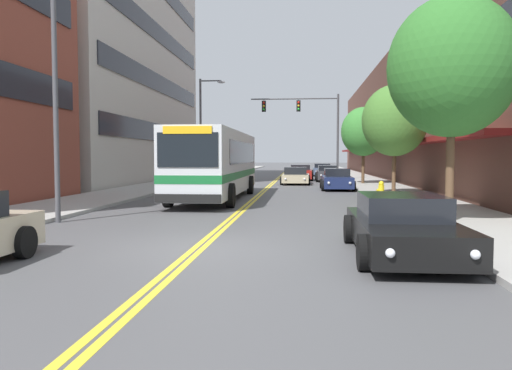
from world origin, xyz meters
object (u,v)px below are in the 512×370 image
at_px(traffic_signal_mast, 309,119).
at_px(street_lamp_left_near, 65,51).
at_px(car_black_parked_right_foreground, 403,227).
at_px(car_slate_blue_parked_right_end, 322,170).
at_px(fire_hydrant, 381,190).
at_px(car_white_parked_left_mid, 211,177).
at_px(car_beige_moving_lead, 296,176).
at_px(car_dark_grey_parked_right_far, 327,174).
at_px(city_bus, 217,161).
at_px(street_lamp_left_far, 204,122).
at_px(street_tree_right_far, 363,132).
at_px(car_navy_parked_right_mid, 337,180).
at_px(street_tree_right_near, 452,67).
at_px(car_red_moving_second, 300,173).
at_px(street_tree_right_mid, 395,121).

height_order(traffic_signal_mast, street_lamp_left_near, street_lamp_left_near).
xyz_separation_m(car_black_parked_right_foreground, car_slate_blue_parked_right_end, (-0.06, 42.72, 0.02)).
bearing_deg(fire_hydrant, car_white_parked_left_mid, 130.72).
bearing_deg(car_beige_moving_lead, car_slate_blue_parked_right_end, 80.78).
bearing_deg(car_dark_grey_parked_right_far, city_bus, -109.11).
relative_size(car_black_parked_right_foreground, street_lamp_left_far, 0.62).
height_order(car_black_parked_right_foreground, fire_hydrant, car_black_parked_right_foreground).
distance_m(car_white_parked_left_mid, street_tree_right_far, 11.48).
bearing_deg(city_bus, car_navy_parked_right_mid, 48.67).
bearing_deg(traffic_signal_mast, street_lamp_left_near, -105.87).
xyz_separation_m(city_bus, car_slate_blue_parked_right_end, (6.20, 29.23, -1.21)).
bearing_deg(car_black_parked_right_foreground, street_tree_right_near, 64.39).
height_order(car_white_parked_left_mid, fire_hydrant, car_white_parked_left_mid).
bearing_deg(car_beige_moving_lead, car_navy_parked_right_mid, -66.88).
distance_m(car_white_parked_left_mid, car_red_moving_second, 10.34).
bearing_deg(car_white_parked_left_mid, car_dark_grey_parked_right_far, 37.10).
bearing_deg(car_red_moving_second, street_lamp_left_near, -103.88).
xyz_separation_m(car_navy_parked_right_mid, street_lamp_left_far, (-9.48, 5.61, 4.00)).
bearing_deg(car_white_parked_left_mid, fire_hydrant, -49.28).
xyz_separation_m(city_bus, street_tree_right_near, (8.55, -8.71, 2.87)).
distance_m(car_navy_parked_right_mid, street_tree_right_near, 16.52).
xyz_separation_m(car_dark_grey_parked_right_far, street_tree_right_far, (2.29, -5.42, 3.22)).
xyz_separation_m(car_white_parked_left_mid, street_lamp_left_far, (-0.74, 1.39, 4.02)).
bearing_deg(fire_hydrant, street_tree_right_far, 86.94).
height_order(street_tree_right_mid, fire_hydrant, street_tree_right_mid).
bearing_deg(car_beige_moving_lead, street_tree_right_mid, -65.39).
distance_m(car_red_moving_second, street_lamp_left_near, 29.88).
bearing_deg(street_lamp_left_near, car_red_moving_second, 76.12).
bearing_deg(car_dark_grey_parked_right_far, street_tree_right_near, -84.95).
bearing_deg(car_beige_moving_lead, traffic_signal_mast, 77.94).
height_order(car_white_parked_left_mid, street_tree_right_far, street_tree_right_far).
bearing_deg(traffic_signal_mast, street_tree_right_far, -55.53).
bearing_deg(fire_hydrant, car_dark_grey_parked_right_far, 94.93).
distance_m(car_slate_blue_parked_right_end, fire_hydrant, 29.84).
bearing_deg(traffic_signal_mast, car_black_parked_right_foreground, -87.06).
relative_size(car_dark_grey_parked_right_far, car_red_moving_second, 1.08).
relative_size(car_black_parked_right_foreground, street_tree_right_far, 0.89).
height_order(car_navy_parked_right_mid, fire_hydrant, car_navy_parked_right_mid).
height_order(car_beige_moving_lead, street_tree_right_mid, street_tree_right_mid).
height_order(car_slate_blue_parked_right_end, fire_hydrant, car_slate_blue_parked_right_end).
height_order(car_black_parked_right_foreground, car_dark_grey_parked_right_far, car_dark_grey_parked_right_far).
relative_size(car_navy_parked_right_mid, street_lamp_left_near, 0.49).
distance_m(street_lamp_left_near, fire_hydrant, 14.71).
relative_size(car_white_parked_left_mid, car_slate_blue_parked_right_end, 1.02).
height_order(street_lamp_left_near, street_lamp_left_far, street_lamp_left_near).
bearing_deg(car_white_parked_left_mid, car_black_parked_right_foreground, -70.66).
bearing_deg(street_lamp_left_near, fire_hydrant, 38.32).
distance_m(car_black_parked_right_foreground, street_tree_right_near, 6.71).
xyz_separation_m(car_white_parked_left_mid, car_slate_blue_parked_right_end, (8.66, 17.88, 0.03)).
relative_size(car_black_parked_right_foreground, car_dark_grey_parked_right_far, 1.01).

